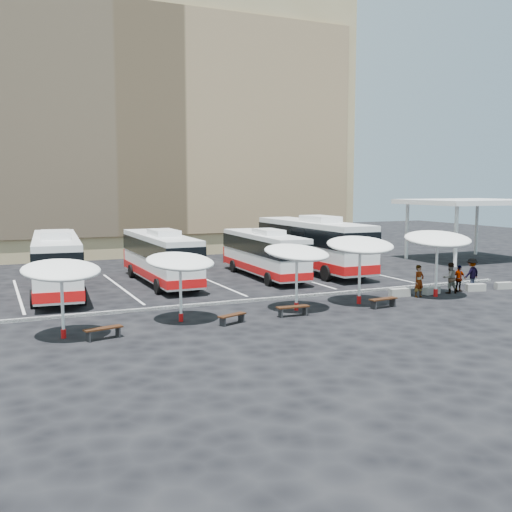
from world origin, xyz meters
name	(u,v)px	position (x,y,z in m)	size (l,w,h in m)	color
ground	(262,303)	(0.00, 0.00, 0.00)	(120.00, 120.00, 0.00)	black
sandstone_building	(129,123)	(0.00, 31.87, 12.63)	(42.00, 18.25, 29.60)	tan
service_canopy	(468,203)	(24.00, 10.00, 4.87)	(10.00, 8.00, 5.20)	white
curb_divider	(258,300)	(0.00, 0.50, 0.07)	(34.00, 0.25, 0.15)	black
bay_lines	(212,281)	(0.00, 8.00, 0.01)	(24.15, 12.00, 0.01)	white
bus_0	(56,261)	(-9.88, 7.41, 1.94)	(3.58, 12.13, 3.79)	white
bus_1	(160,256)	(-3.31, 8.61, 1.83)	(2.66, 11.30, 3.59)	white
bus_2	(264,252)	(3.97, 8.31, 1.75)	(2.86, 10.86, 3.42)	white
bus_3	(312,243)	(8.44, 9.34, 2.14)	(3.16, 13.25, 4.20)	white
sunshade_0	(61,271)	(-10.78, -3.53, 2.86)	(3.65, 3.69, 3.36)	white
sunshade_1	(180,262)	(-5.37, -2.56, 2.83)	(3.81, 3.84, 3.33)	white
sunshade_2	(297,253)	(0.78, -2.52, 2.96)	(4.07, 4.10, 3.48)	white
sunshade_3	(360,245)	(4.68, -2.40, 3.18)	(4.27, 4.31, 3.74)	white
sunshade_4	(437,239)	(9.90, -2.44, 3.31)	(4.77, 4.80, 3.90)	white
wood_bench_0	(103,330)	(-9.29, -4.41, 0.38)	(1.67, 0.77, 0.50)	black
wood_bench_1	(232,317)	(-3.39, -4.07, 0.35)	(1.52, 0.92, 0.46)	black
wood_bench_2	(293,309)	(-0.07, -3.73, 0.39)	(1.66, 0.50, 0.50)	black
wood_bench_3	(383,301)	(5.21, -3.85, 0.39)	(1.68, 0.62, 0.50)	black
conc_bench_0	(400,293)	(8.00, -1.61, 0.24)	(1.25, 0.42, 0.47)	gray
conc_bench_1	(431,290)	(10.20, -1.73, 0.22)	(1.16, 0.39, 0.44)	gray
conc_bench_2	(476,287)	(13.35, -2.01, 0.22)	(1.17, 0.39, 0.44)	gray
conc_bench_3	(504,286)	(15.49, -2.15, 0.21)	(1.12, 0.37, 0.42)	gray
passenger_0	(419,281)	(8.89, -2.18, 0.93)	(0.68, 0.44, 1.85)	black
passenger_1	(450,278)	(11.39, -1.94, 0.92)	(0.89, 0.69, 1.83)	black
passenger_2	(459,279)	(12.27, -1.71, 0.79)	(0.93, 0.39, 1.59)	black
passenger_3	(472,273)	(13.88, -1.09, 0.94)	(1.21, 0.70, 1.87)	black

